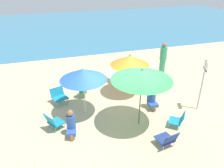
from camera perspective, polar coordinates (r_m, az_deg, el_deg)
name	(u,v)px	position (r m, az deg, el deg)	size (l,w,h in m)	color
ground_plane	(128,114)	(8.62, 4.01, -7.59)	(40.00, 40.00, 0.00)	#CCB789
sea_water	(72,27)	(22.01, -9.97, 14.06)	(40.00, 16.00, 0.01)	teal
umbrella_orange	(130,60)	(9.37, 4.52, 5.98)	(1.63, 1.63, 1.79)	#4C4C51
umbrella_green	(142,75)	(7.21, 7.56, 2.27)	(2.01, 2.01, 2.13)	#4C4C51
umbrella_blue	(83,74)	(7.94, -7.31, 2.44)	(1.68, 1.68, 1.88)	silver
beach_chair_a	(178,120)	(8.16, 16.44, -8.63)	(0.69, 0.68, 0.57)	teal
beach_chair_b	(167,139)	(7.23, 13.84, -13.33)	(0.59, 0.67, 0.63)	navy
beach_chair_c	(153,78)	(10.64, 10.33, 1.49)	(0.72, 0.72, 0.69)	gold
beach_chair_d	(53,121)	(7.96, -14.67, -9.15)	(0.71, 0.70, 0.64)	teal
beach_chair_e	(112,74)	(10.86, -0.02, 2.46)	(0.69, 0.70, 0.67)	white
beach_chair_f	(59,95)	(9.38, -13.31, -2.83)	(0.72, 0.75, 0.61)	teal
person_a	(152,98)	(8.88, 10.03, -3.58)	(0.35, 0.57, 0.87)	#2D519E
person_b	(163,60)	(11.47, 12.74, 6.00)	(0.34, 0.34, 1.75)	#389970
person_c	(83,87)	(9.49, -7.45, -0.75)	(0.39, 0.56, 0.98)	#389970
person_d	(71,123)	(7.50, -10.34, -9.76)	(0.35, 0.54, 0.94)	#2D519E
warning_sign	(203,78)	(8.91, 22.07, 1.36)	(0.20, 0.42, 2.06)	#ADADB2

